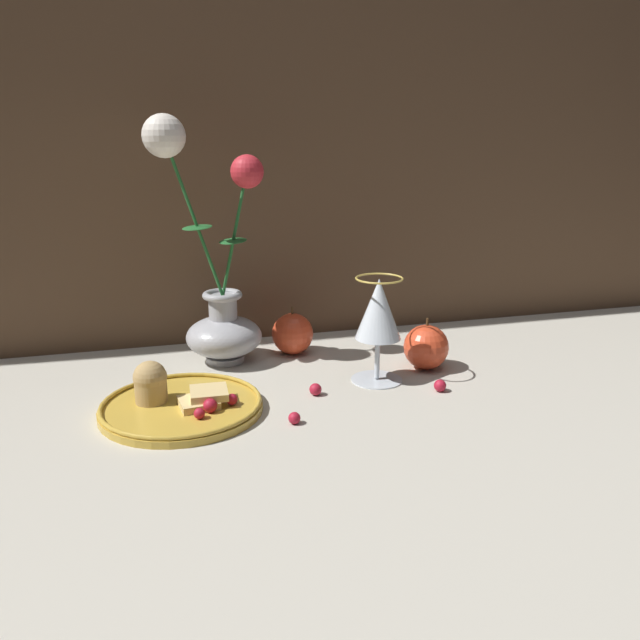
% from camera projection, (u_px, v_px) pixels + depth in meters
% --- Properties ---
extents(ground_plane, '(2.40, 2.40, 0.00)m').
position_uv_depth(ground_plane, '(293.00, 384.00, 0.94)').
color(ground_plane, '#B7B2A3').
rests_on(ground_plane, ground).
extents(vase, '(0.18, 0.12, 0.39)m').
position_uv_depth(vase, '(217.00, 290.00, 1.00)').
color(vase, '#A3A3A8').
rests_on(vase, ground_plane).
extents(plate_with_pastries, '(0.22, 0.22, 0.07)m').
position_uv_depth(plate_with_pastries, '(178.00, 402.00, 0.84)').
color(plate_with_pastries, gold).
rests_on(plate_with_pastries, ground_plane).
extents(wine_glass, '(0.08, 0.08, 0.16)m').
position_uv_depth(wine_glass, '(378.00, 314.00, 0.93)').
color(wine_glass, silver).
rests_on(wine_glass, ground_plane).
extents(apple_beside_vase, '(0.07, 0.07, 0.08)m').
position_uv_depth(apple_beside_vase, '(293.00, 334.00, 1.07)').
color(apple_beside_vase, '#D14223').
rests_on(apple_beside_vase, ground_plane).
extents(apple_near_glass, '(0.07, 0.07, 0.08)m').
position_uv_depth(apple_near_glass, '(426.00, 347.00, 1.00)').
color(apple_near_glass, '#D14223').
rests_on(apple_near_glass, ground_plane).
extents(berry_near_plate, '(0.02, 0.02, 0.02)m').
position_uv_depth(berry_near_plate, '(294.00, 418.00, 0.81)').
color(berry_near_plate, '#AD192D').
rests_on(berry_near_plate, ground_plane).
extents(berry_front_center, '(0.02, 0.02, 0.02)m').
position_uv_depth(berry_front_center, '(315.00, 389.00, 0.90)').
color(berry_front_center, '#AD192D').
rests_on(berry_front_center, ground_plane).
extents(berry_by_glass_stem, '(0.02, 0.02, 0.02)m').
position_uv_depth(berry_by_glass_stem, '(440.00, 386.00, 0.91)').
color(berry_by_glass_stem, '#AD192D').
rests_on(berry_by_glass_stem, ground_plane).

